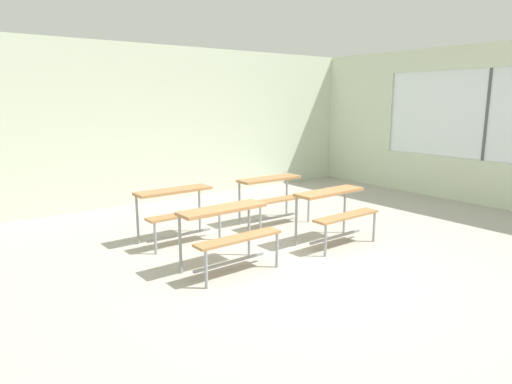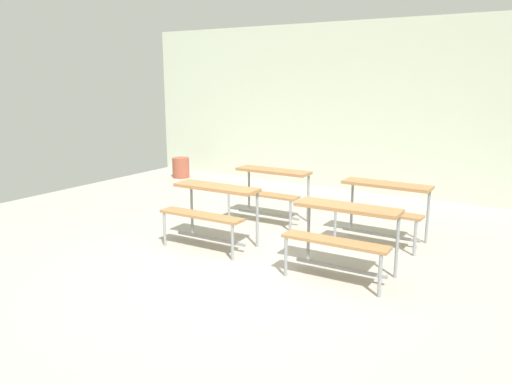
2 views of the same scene
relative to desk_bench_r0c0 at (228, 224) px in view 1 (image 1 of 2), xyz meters
name	(u,v)px [view 1 (image 1 of 2)]	position (x,y,z in m)	size (l,w,h in m)	color
ground	(306,271)	(0.74, -0.55, -0.59)	(10.00, 9.00, 0.05)	#ADA89E
wall_back	(146,125)	(0.74, 3.95, 0.94)	(10.00, 0.12, 3.00)	beige
desk_bench_r0c0	(228,224)	(0.00, 0.00, 0.00)	(1.12, 0.62, 0.74)	#A87547
desk_bench_r0c1	(335,204)	(1.74, -0.05, 0.00)	(1.12, 0.62, 0.74)	#A87547
desk_bench_r1c0	(178,203)	(0.03, 1.33, 0.00)	(1.11, 0.61, 0.74)	#A87547
desk_bench_r1c1	(274,189)	(1.71, 1.27, 0.00)	(1.10, 0.59, 0.74)	#A87547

